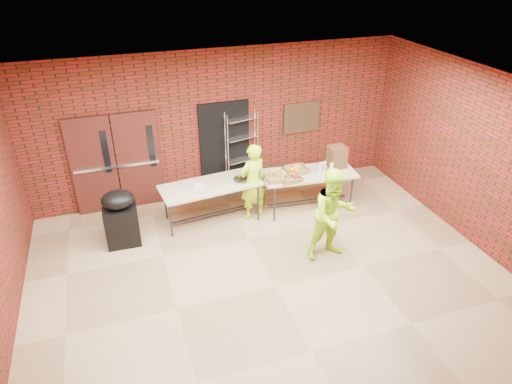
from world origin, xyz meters
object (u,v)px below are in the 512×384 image
Objects in this scene: wire_rack at (242,153)px; volunteer_man at (333,215)px; table_right at (308,176)px; volunteer_woman at (253,182)px; table_left at (211,188)px; coffee_dispenser at (337,157)px; covered_grill at (121,218)px.

volunteer_man is at bearing -88.12° from wire_rack.
volunteer_woman is at bearing -173.73° from table_right.
table_right is (2.06, -0.13, -0.01)m from table_left.
table_right is 4.34× the size of coffee_dispenser.
table_left is 2.75m from coffee_dispenser.
table_right is at bearing 3.48° from covered_grill.
volunteer_man is (-0.31, -1.72, 0.13)m from table_right.
volunteer_woman is at bearing -16.61° from table_left.
volunteer_man is at bearing -118.76° from coffee_dispenser.
volunteer_man is at bearing -22.64° from covered_grill.
volunteer_man reaches higher than volunteer_woman.
coffee_dispenser is at bearing -7.47° from table_left.
table_right is at bearing -173.57° from coffee_dispenser.
volunteer_woman is (2.61, 0.09, 0.26)m from covered_grill.
coffee_dispenser reaches higher than covered_grill.
coffee_dispenser is at bearing 58.95° from volunteer_man.
coffee_dispenser is (0.67, 0.08, 0.30)m from table_right.
volunteer_woman is at bearing 116.15° from volunteer_man.
covered_grill is 3.89m from volunteer_man.
table_right is 1.75m from volunteer_man.
wire_rack reaches higher than covered_grill.
volunteer_man is at bearing -52.90° from table_left.
volunteer_woman reaches higher than covered_grill.
covered_grill is at bearing -170.06° from wire_rack.
wire_rack is 2.93m from volunteer_man.
volunteer_woman is at bearing 3.81° from covered_grill.
volunteer_woman is at bearing -109.93° from wire_rack.
coffee_dispenser is 4.55m from covered_grill.
table_left is (-0.95, -0.97, -0.19)m from wire_rack.
covered_grill is (-3.85, -0.12, -0.18)m from table_right.
wire_rack reaches higher than volunteer_man.
wire_rack is at bearing 39.29° from table_left.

